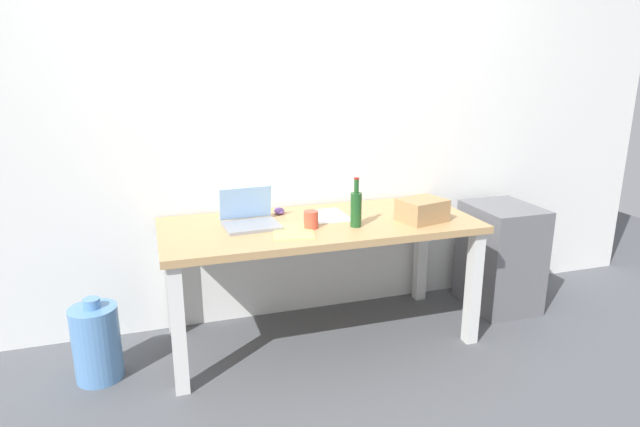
{
  "coord_description": "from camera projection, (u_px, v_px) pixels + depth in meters",
  "views": [
    {
      "loc": [
        -0.89,
        -2.78,
        1.6
      ],
      "look_at": [
        0.0,
        0.0,
        0.77
      ],
      "focal_mm": 30.3,
      "sensor_mm": 36.0,
      "label": 1
    }
  ],
  "objects": [
    {
      "name": "ground_plane",
      "position": [
        320.0,
        337.0,
        3.25
      ],
      "size": [
        8.0,
        8.0,
        0.0
      ],
      "primitive_type": "plane",
      "color": "#515459"
    },
    {
      "name": "back_wall",
      "position": [
        298.0,
        112.0,
        3.3
      ],
      "size": [
        5.2,
        0.08,
        2.6
      ],
      "primitive_type": "cube",
      "color": "white",
      "rests_on": "ground"
    },
    {
      "name": "desk",
      "position": [
        320.0,
        237.0,
        3.08
      ],
      "size": [
        1.77,
        0.75,
        0.72
      ],
      "color": "tan",
      "rests_on": "ground"
    },
    {
      "name": "laptop_left",
      "position": [
        250.0,
        219.0,
        2.98
      ],
      "size": [
        0.31,
        0.27,
        0.2
      ],
      "color": "gray",
      "rests_on": "desk"
    },
    {
      "name": "beer_bottle",
      "position": [
        356.0,
        208.0,
        2.94
      ],
      "size": [
        0.06,
        0.06,
        0.27
      ],
      "color": "#1E5123",
      "rests_on": "desk"
    },
    {
      "name": "computer_mouse",
      "position": [
        279.0,
        211.0,
        3.22
      ],
      "size": [
        0.07,
        0.11,
        0.03
      ],
      "primitive_type": "ellipsoid",
      "rotation": [
        0.0,
        0.0,
        -0.11
      ],
      "color": "#724799",
      "rests_on": "desk"
    },
    {
      "name": "cardboard_box",
      "position": [
        422.0,
        210.0,
        3.06
      ],
      "size": [
        0.29,
        0.25,
        0.13
      ],
      "primitive_type": "cube",
      "rotation": [
        0.0,
        0.0,
        0.25
      ],
      "color": "tan",
      "rests_on": "desk"
    },
    {
      "name": "coffee_mug",
      "position": [
        311.0,
        220.0,
        2.93
      ],
      "size": [
        0.08,
        0.08,
        0.09
      ],
      "primitive_type": "cylinder",
      "color": "#D84C38",
      "rests_on": "desk"
    },
    {
      "name": "paper_yellow_folder",
      "position": [
        293.0,
        231.0,
        2.89
      ],
      "size": [
        0.27,
        0.33,
        0.0
      ],
      "primitive_type": "cube",
      "rotation": [
        0.0,
        0.0,
        -0.21
      ],
      "color": "#F4E06B",
      "rests_on": "desk"
    },
    {
      "name": "paper_sheet_near_back",
      "position": [
        328.0,
        216.0,
        3.17
      ],
      "size": [
        0.21,
        0.3,
        0.0
      ],
      "primitive_type": "cube",
      "rotation": [
        0.0,
        0.0,
        0.01
      ],
      "color": "white",
      "rests_on": "desk"
    },
    {
      "name": "water_cooler_jug",
      "position": [
        97.0,
        343.0,
        2.78
      ],
      "size": [
        0.24,
        0.24,
        0.45
      ],
      "color": "#598CC6",
      "rests_on": "ground"
    },
    {
      "name": "filing_cabinet",
      "position": [
        500.0,
        257.0,
        3.59
      ],
      "size": [
        0.4,
        0.48,
        0.7
      ],
      "primitive_type": "cube",
      "color": "slate",
      "rests_on": "ground"
    }
  ]
}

